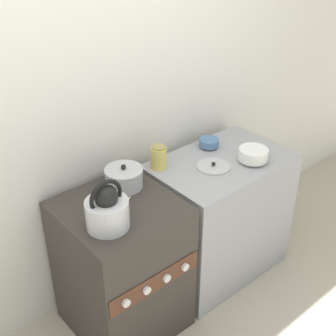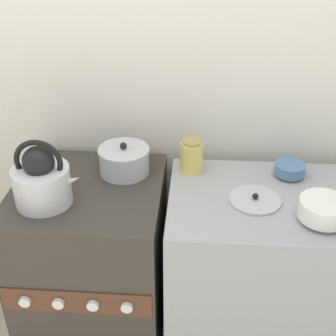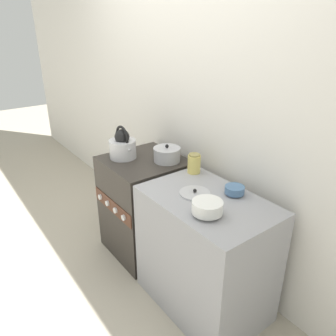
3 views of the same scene
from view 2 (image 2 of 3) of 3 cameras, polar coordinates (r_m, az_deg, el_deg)
The scene contains 9 objects.
wall_back at distance 2.01m, azimuth -8.67°, elevation 13.35°, with size 7.00×0.06×2.50m.
stove at distance 2.12m, azimuth -8.92°, elevation -11.90°, with size 0.59×0.61×0.84m.
counter at distance 2.09m, azimuth 12.11°, elevation -13.11°, with size 0.85×0.56×0.83m.
kettle at distance 1.76m, azimuth -15.12°, elevation -1.39°, with size 0.26×0.21×0.26m.
cooking_pot at distance 1.92m, azimuth -5.36°, elevation 0.94°, with size 0.21×0.21×0.14m.
enamel_bowl at distance 1.73m, azimuth 18.45°, elevation -4.83°, with size 0.18×0.18×0.08m.
small_ceramic_bowl at distance 1.97m, azimuth 14.62°, elevation -0.12°, with size 0.12×0.12×0.06m.
storage_jar at distance 1.92m, azimuth 2.89°, elevation 1.44°, with size 0.09×0.09×0.14m.
loose_pot_lid at distance 1.79m, azimuth 10.56°, elevation -3.83°, with size 0.20×0.20×0.03m.
Camera 2 is at (0.43, -1.21, 1.84)m, focal length 50.00 mm.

